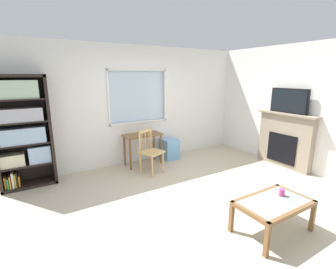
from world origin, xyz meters
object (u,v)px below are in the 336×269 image
plastic_drawer_unit (169,149)px  coffee_table (273,206)px  bookshelf (22,130)px  wooden_chair (150,151)px  tv (289,101)px  sippy_cup (282,192)px  fireplace (285,140)px  desk_under_window (143,140)px

plastic_drawer_unit → coffee_table: bearing=-96.5°
bookshelf → wooden_chair: (2.16, -0.62, -0.58)m
plastic_drawer_unit → tv: bearing=-42.6°
tv → sippy_cup: 2.61m
fireplace → coffee_table: size_ratio=1.36×
desk_under_window → sippy_cup: bearing=-79.0°
desk_under_window → fireplace: 3.12m
plastic_drawer_unit → bookshelf: bearing=178.9°
wooden_chair → plastic_drawer_unit: (0.81, 0.57, -0.22)m
desk_under_window → tv: tv is taller
plastic_drawer_unit → fireplace: size_ratio=0.37×
desk_under_window → bookshelf: bearing=177.3°
sippy_cup → desk_under_window: bearing=101.0°
bookshelf → sippy_cup: bearing=-47.8°
bookshelf → plastic_drawer_unit: size_ratio=4.11×
wooden_chair → plastic_drawer_unit: 1.01m
desk_under_window → coffee_table: size_ratio=0.88×
tv → bookshelf: bearing=159.8°
tv → plastic_drawer_unit: bearing=137.4°
bookshelf → plastic_drawer_unit: bearing=-1.1°
bookshelf → wooden_chair: bearing=-16.1°
wooden_chair → fireplace: fireplace is taller
sippy_cup → bookshelf: bearing=132.2°
bookshelf → plastic_drawer_unit: 3.08m
bookshelf → desk_under_window: (2.24, -0.11, -0.47)m
bookshelf → sippy_cup: bookshelf is taller
coffee_table → sippy_cup: sippy_cup is taller
wooden_chair → tv: bearing=-23.4°
coffee_table → sippy_cup: bearing=10.8°
plastic_drawer_unit → fireplace: (1.90, -1.73, 0.36)m
wooden_chair → coffee_table: bearing=-79.8°
wooden_chair → coffee_table: wooden_chair is taller
desk_under_window → wooden_chair: wooden_chair is taller
wooden_chair → sippy_cup: wooden_chair is taller
tv → coffee_table: bearing=-148.5°
wooden_chair → sippy_cup: size_ratio=10.00×
bookshelf → fireplace: bearing=-20.2°
wooden_chair → plastic_drawer_unit: bearing=35.0°
desk_under_window → coffee_table: 3.08m
desk_under_window → wooden_chair: 0.53m
fireplace → sippy_cup: bearing=-146.9°
bookshelf → coffee_table: (2.62, -3.16, -0.69)m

